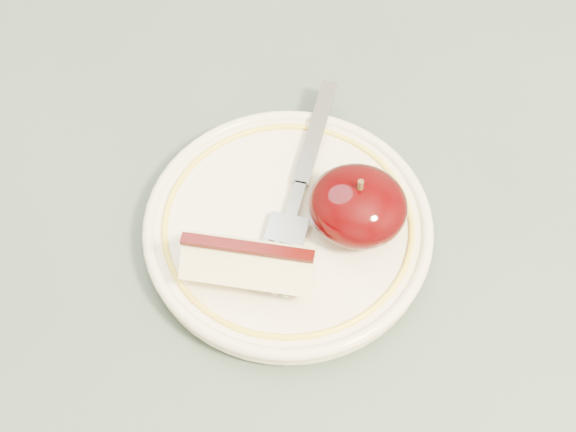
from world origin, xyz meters
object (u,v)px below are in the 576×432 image
(table, at_px, (318,339))
(apple_half, at_px, (358,206))
(plate, at_px, (288,227))
(fork, at_px, (300,185))

(table, xyz_separation_m, apple_half, (0.01, 0.05, 0.13))
(apple_half, bearing_deg, table, -103.62)
(table, xyz_separation_m, plate, (-0.03, 0.03, 0.10))
(apple_half, bearing_deg, plate, -162.94)
(fork, bearing_deg, apple_half, -111.85)
(plate, relative_size, apple_half, 2.98)
(apple_half, distance_m, fork, 0.05)
(apple_half, xyz_separation_m, fork, (-0.04, 0.02, -0.02))
(apple_half, bearing_deg, fork, 159.89)
(table, relative_size, plate, 4.46)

